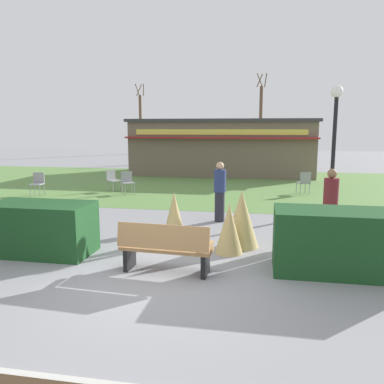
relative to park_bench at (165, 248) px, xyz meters
The scene contains 20 objects.
ground_plane 0.70m from the park_bench, 100.37° to the right, with size 80.00×80.00×0.00m, color gray.
lawn_patch 11.35m from the park_bench, 90.47° to the left, with size 36.00×12.00×0.01m, color #5B8442.
park_bench is the anchor object (origin of this frame).
hedge_left 2.92m from the park_bench, 167.16° to the left, with size 2.13×1.10×1.08m, color #19421E.
hedge_right 3.24m from the park_bench, 10.93° to the left, with size 2.49×1.10×1.16m, color #19421E.
ornamental_grass_behind_left 2.27m from the park_bench, 56.09° to the left, with size 0.78×0.78×1.27m, color tan.
ornamental_grass_behind_right 2.07m from the park_bench, 98.40° to the left, with size 0.58×0.58×1.17m, color tan.
ornamental_grass_behind_center 1.73m from the park_bench, 53.13° to the left, with size 0.59×0.59×1.07m, color tan.
lamppost_mid 7.33m from the park_bench, 57.32° to the left, with size 0.36×0.36×3.87m.
food_kiosk 15.85m from the park_bench, 92.05° to the left, with size 10.16×4.88×3.07m.
cafe_chair_west 8.89m from the park_bench, 113.90° to the left, with size 0.62×0.62×0.89m.
cafe_chair_east 9.74m from the park_bench, 117.19° to the left, with size 0.61×0.61×0.89m.
cafe_chair_center 10.00m from the park_bench, 134.02° to the left, with size 0.48×0.48×0.89m.
cafe_chair_north 9.87m from the park_bench, 70.28° to the left, with size 0.56×0.56×0.89m.
person_strolling 4.34m from the park_bench, 40.60° to the left, with size 0.34×0.34×1.69m.
person_standing 4.21m from the park_bench, 82.76° to the left, with size 0.34×0.34×1.69m.
parked_car_west_slot 24.33m from the park_bench, 97.00° to the left, with size 4.29×2.22×1.20m.
parked_car_center_slot 24.24m from the park_bench, 84.76° to the left, with size 4.34×2.33×1.20m.
tree_left_bg 32.98m from the park_bench, 108.38° to the left, with size 0.91×0.96×6.81m.
tree_right_bg 28.56m from the park_bench, 87.19° to the left, with size 0.91×0.96×7.16m.
Camera 1 is at (1.79, -6.13, 2.65)m, focal length 36.62 mm.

